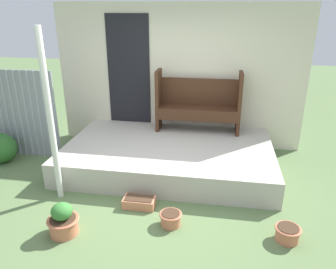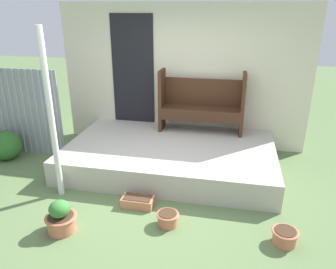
# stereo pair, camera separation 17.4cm
# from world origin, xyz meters

# --- Properties ---
(ground_plane) EXTENTS (24.00, 24.00, 0.00)m
(ground_plane) POSITION_xyz_m (0.00, 0.00, 0.00)
(ground_plane) COLOR #5B7547
(porch_slab) EXTENTS (3.37, 2.07, 0.40)m
(porch_slab) POSITION_xyz_m (0.02, 1.03, 0.20)
(porch_slab) COLOR #B7B2A5
(porch_slab) RESTS_ON ground_plane
(house_wall) EXTENTS (4.57, 0.08, 2.60)m
(house_wall) POSITION_xyz_m (-0.02, 2.10, 1.30)
(house_wall) COLOR beige
(house_wall) RESTS_ON ground_plane
(support_post) EXTENTS (0.08, 0.08, 2.32)m
(support_post) POSITION_xyz_m (-1.35, -0.13, 1.16)
(support_post) COLOR silver
(support_post) RESTS_ON ground_plane
(bench) EXTENTS (1.49, 0.42, 1.09)m
(bench) POSITION_xyz_m (0.43, 1.81, 0.94)
(bench) COLOR #422616
(bench) RESTS_ON porch_slab
(flower_pot_left) EXTENTS (0.38, 0.38, 0.41)m
(flower_pot_left) POSITION_xyz_m (-0.92, -0.89, 0.18)
(flower_pot_left) COLOR #C67251
(flower_pot_left) RESTS_ON ground_plane
(flower_pot_middle) EXTENTS (0.28, 0.28, 0.17)m
(flower_pot_middle) POSITION_xyz_m (0.30, -0.52, 0.10)
(flower_pot_middle) COLOR #C67251
(flower_pot_middle) RESTS_ON ground_plane
(flower_pot_right) EXTENTS (0.30, 0.30, 0.18)m
(flower_pot_right) POSITION_xyz_m (1.67, -0.58, 0.10)
(flower_pot_right) COLOR #C67251
(flower_pot_right) RESTS_ON ground_plane
(planter_box_rect) EXTENTS (0.42, 0.23, 0.14)m
(planter_box_rect) POSITION_xyz_m (-0.18, -0.20, 0.07)
(planter_box_rect) COLOR tan
(planter_box_rect) RESTS_ON ground_plane
(shrub_by_fence) EXTENTS (0.57, 0.52, 0.52)m
(shrub_by_fence) POSITION_xyz_m (-2.86, 0.73, 0.26)
(shrub_by_fence) COLOR #2D6628
(shrub_by_fence) RESTS_ON ground_plane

